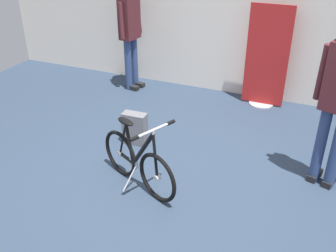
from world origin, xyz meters
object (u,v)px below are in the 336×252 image
Objects in this scene: floor_banner_stand at (266,63)px; backpack_on_floor at (135,129)px; visitor_near_wall at (130,29)px; folding_bike_foreground at (138,161)px.

floor_banner_stand reaches higher than backpack_on_floor.
visitor_near_wall reaches higher than backpack_on_floor.
floor_banner_stand is at bearing 72.76° from folding_bike_foreground.
visitor_near_wall is at bearing 119.29° from backpack_on_floor.
folding_bike_foreground is (-0.78, -2.50, -0.34)m from floor_banner_stand.
folding_bike_foreground is at bearing -60.62° from visitor_near_wall.
floor_banner_stand reaches higher than folding_bike_foreground.
floor_banner_stand is at bearing 55.30° from backpack_on_floor.
visitor_near_wall is (-2.08, -0.19, 0.32)m from floor_banner_stand.
folding_bike_foreground is 0.88m from backpack_on_floor.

